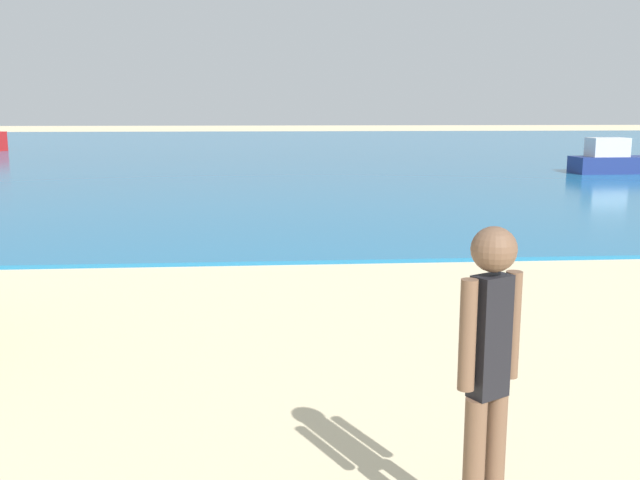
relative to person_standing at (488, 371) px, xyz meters
name	(u,v)px	position (x,y,z in m)	size (l,w,h in m)	color
water	(271,148)	(-0.79, 36.71, -0.92)	(160.00, 60.00, 0.06)	#1E6B9E
person_standing	(488,371)	(0.00, 0.00, 0.00)	(0.35, 0.23, 1.67)	brown
boat_near	(620,161)	(10.98, 20.02, -0.47)	(3.58, 1.28, 1.20)	navy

